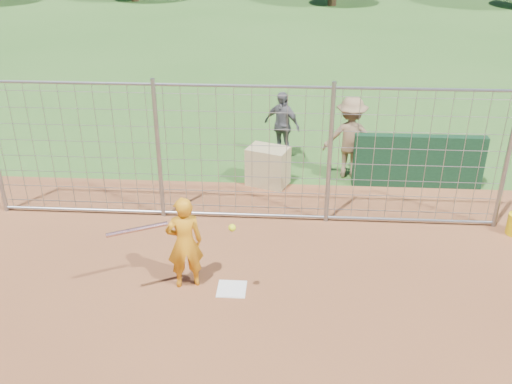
# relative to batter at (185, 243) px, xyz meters

# --- Properties ---
(ground) EXTENTS (100.00, 100.00, 0.00)m
(ground) POSITION_rel_batter_xyz_m (0.69, 0.11, -0.74)
(ground) COLOR #2D591E
(ground) RESTS_ON ground
(home_plate) EXTENTS (0.43, 0.43, 0.02)m
(home_plate) POSITION_rel_batter_xyz_m (0.69, -0.09, -0.73)
(home_plate) COLOR silver
(home_plate) RESTS_ON ground
(dugout_wall) EXTENTS (2.60, 0.20, 1.10)m
(dugout_wall) POSITION_rel_batter_xyz_m (4.09, 3.71, -0.19)
(dugout_wall) COLOR #11381E
(dugout_wall) RESTS_ON ground
(batter) EXTENTS (0.62, 0.50, 1.48)m
(batter) POSITION_rel_batter_xyz_m (0.00, 0.00, 0.00)
(batter) COLOR orange
(batter) RESTS_ON ground
(bystander_b) EXTENTS (0.97, 0.80, 1.55)m
(bystander_b) POSITION_rel_batter_xyz_m (1.29, 5.06, 0.03)
(bystander_b) COLOR #5A595E
(bystander_b) RESTS_ON ground
(bystander_c) EXTENTS (1.14, 0.68, 1.73)m
(bystander_c) POSITION_rel_batter_xyz_m (2.74, 4.14, 0.13)
(bystander_c) COLOR olive
(bystander_c) RESTS_ON ground
(equipment_bin) EXTENTS (0.94, 0.79, 0.80)m
(equipment_bin) POSITION_rel_batter_xyz_m (1.06, 3.61, -0.34)
(equipment_bin) COLOR tan
(equipment_bin) RESTS_ON ground
(equipment_in_play) EXTENTS (1.78, 0.44, 0.18)m
(equipment_in_play) POSITION_rel_batter_xyz_m (-0.26, -0.33, 0.42)
(equipment_in_play) COLOR silver
(equipment_in_play) RESTS_ON ground
(backstop_fence) EXTENTS (9.08, 0.08, 2.60)m
(backstop_fence) POSITION_rel_batter_xyz_m (0.69, 2.11, 0.52)
(backstop_fence) COLOR gray
(backstop_fence) RESTS_ON ground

